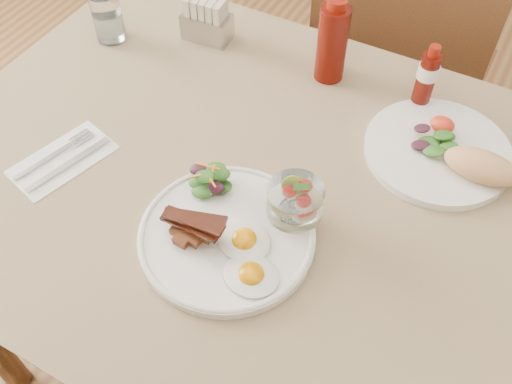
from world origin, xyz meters
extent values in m
plane|color=brown|center=(0.00, 0.00, 0.00)|extent=(5.00, 5.00, 0.00)
cylinder|color=brown|center=(-0.59, 0.36, 0.35)|extent=(0.06, 0.06, 0.71)
cube|color=brown|center=(0.00, 0.00, 0.73)|extent=(1.30, 0.85, 0.04)
cube|color=#8B7355|center=(0.00, 0.00, 0.75)|extent=(1.33, 0.88, 0.00)
cylinder|color=brown|center=(-0.18, 0.57, 0.23)|extent=(0.04, 0.04, 0.45)
cylinder|color=brown|center=(0.18, 0.57, 0.23)|extent=(0.04, 0.04, 0.45)
cylinder|color=brown|center=(-0.18, 0.93, 0.23)|extent=(0.04, 0.04, 0.45)
cylinder|color=brown|center=(0.18, 0.93, 0.23)|extent=(0.04, 0.04, 0.45)
cube|color=brown|center=(0.00, 0.75, 0.47)|extent=(0.42, 0.42, 0.03)
cube|color=brown|center=(0.00, 0.55, 0.70)|extent=(0.42, 0.03, 0.46)
cylinder|color=white|center=(-0.05, -0.14, 0.76)|extent=(0.28, 0.28, 0.02)
ellipsoid|color=white|center=(0.02, -0.19, 0.77)|extent=(0.10, 0.09, 0.01)
ellipsoid|color=orange|center=(0.02, -0.19, 0.78)|extent=(0.04, 0.04, 0.02)
ellipsoid|color=white|center=(-0.02, -0.14, 0.77)|extent=(0.10, 0.09, 0.01)
ellipsoid|color=orange|center=(-0.02, -0.14, 0.78)|extent=(0.04, 0.04, 0.02)
cube|color=brown|center=(-0.10, -0.16, 0.78)|extent=(0.03, 0.03, 0.02)
cube|color=brown|center=(-0.08, -0.18, 0.78)|extent=(0.03, 0.03, 0.02)
cube|color=brown|center=(-0.11, -0.17, 0.78)|extent=(0.02, 0.02, 0.02)
cube|color=brown|center=(-0.07, -0.16, 0.78)|extent=(0.03, 0.03, 0.02)
cube|color=brown|center=(-0.10, -0.18, 0.78)|extent=(0.03, 0.03, 0.02)
cube|color=brown|center=(-0.11, -0.15, 0.78)|extent=(0.02, 0.02, 0.02)
cube|color=brown|center=(-0.08, -0.17, 0.79)|extent=(0.03, 0.03, 0.02)
cube|color=brown|center=(-0.10, -0.17, 0.79)|extent=(0.02, 0.02, 0.02)
cube|color=brown|center=(-0.08, -0.16, 0.79)|extent=(0.03, 0.03, 0.02)
cube|color=#45170B|center=(-0.09, -0.16, 0.80)|extent=(0.10, 0.03, 0.01)
cube|color=#45170B|center=(-0.09, -0.17, 0.80)|extent=(0.10, 0.02, 0.01)
cube|color=#45170B|center=(-0.09, -0.16, 0.81)|extent=(0.10, 0.04, 0.01)
cube|color=#45170B|center=(-0.09, -0.17, 0.81)|extent=(0.10, 0.02, 0.01)
ellipsoid|color=#275216|center=(-0.12, -0.07, 0.77)|extent=(0.05, 0.04, 0.01)
ellipsoid|color=#275216|center=(-0.10, -0.06, 0.78)|extent=(0.04, 0.04, 0.01)
ellipsoid|color=#310F1D|center=(-0.13, -0.05, 0.78)|extent=(0.04, 0.03, 0.01)
ellipsoid|color=#275216|center=(-0.12, -0.09, 0.78)|extent=(0.05, 0.04, 0.01)
ellipsoid|color=#275216|center=(-0.13, -0.08, 0.79)|extent=(0.04, 0.03, 0.01)
ellipsoid|color=#310F1D|center=(-0.10, -0.08, 0.79)|extent=(0.04, 0.03, 0.01)
ellipsoid|color=#275216|center=(-0.12, -0.05, 0.79)|extent=(0.04, 0.04, 0.01)
ellipsoid|color=#275216|center=(-0.10, -0.06, 0.80)|extent=(0.04, 0.03, 0.01)
ellipsoid|color=#310F1D|center=(-0.14, -0.07, 0.80)|extent=(0.03, 0.03, 0.01)
ellipsoid|color=#275216|center=(-0.12, -0.08, 0.80)|extent=(0.04, 0.03, 0.01)
cylinder|color=orange|center=(-0.11, -0.07, 0.81)|extent=(0.02, 0.04, 0.01)
cylinder|color=orange|center=(-0.13, -0.06, 0.81)|extent=(0.04, 0.01, 0.01)
cylinder|color=orange|center=(-0.11, -0.08, 0.81)|extent=(0.04, 0.03, 0.01)
cylinder|color=orange|center=(-0.13, -0.08, 0.81)|extent=(0.03, 0.03, 0.01)
cylinder|color=white|center=(0.03, -0.06, 0.77)|extent=(0.05, 0.05, 0.01)
cylinder|color=white|center=(0.03, -0.06, 0.79)|extent=(0.02, 0.02, 0.02)
cylinder|color=white|center=(0.03, -0.06, 0.82)|extent=(0.09, 0.09, 0.05)
cylinder|color=#F9F1B0|center=(0.02, -0.06, 0.81)|extent=(0.02, 0.02, 0.01)
cylinder|color=#F9F1B0|center=(0.05, -0.07, 0.81)|extent=(0.02, 0.02, 0.01)
cylinder|color=#F9F1B0|center=(0.04, -0.05, 0.82)|extent=(0.02, 0.02, 0.01)
cylinder|color=#76A733|center=(0.02, -0.05, 0.83)|extent=(0.04, 0.04, 0.01)
cone|color=red|center=(0.05, -0.07, 0.84)|extent=(0.02, 0.02, 0.03)
cone|color=red|center=(0.02, -0.07, 0.84)|extent=(0.02, 0.02, 0.03)
cone|color=red|center=(0.04, -0.05, 0.84)|extent=(0.02, 0.02, 0.03)
ellipsoid|color=#2F7028|center=(0.04, -0.06, 0.85)|extent=(0.02, 0.01, 0.00)
ellipsoid|color=#2F7028|center=(0.05, -0.06, 0.86)|extent=(0.02, 0.01, 0.00)
cylinder|color=white|center=(0.19, 0.20, 0.76)|extent=(0.26, 0.26, 0.02)
ellipsoid|color=#275216|center=(0.17, 0.20, 0.77)|extent=(0.04, 0.03, 0.01)
ellipsoid|color=#275216|center=(0.19, 0.22, 0.78)|extent=(0.04, 0.03, 0.01)
ellipsoid|color=#310F1D|center=(0.16, 0.18, 0.78)|extent=(0.04, 0.03, 0.01)
ellipsoid|color=#275216|center=(0.19, 0.17, 0.78)|extent=(0.04, 0.03, 0.01)
ellipsoid|color=#275216|center=(0.21, 0.20, 0.78)|extent=(0.03, 0.02, 0.01)
ellipsoid|color=#310F1D|center=(0.15, 0.21, 0.79)|extent=(0.03, 0.02, 0.01)
ellipsoid|color=#275216|center=(0.19, 0.21, 0.79)|extent=(0.04, 0.03, 0.01)
ellipsoid|color=red|center=(0.18, 0.24, 0.78)|extent=(0.04, 0.04, 0.03)
ellipsoid|color=tan|center=(0.27, 0.17, 0.79)|extent=(0.13, 0.07, 0.05)
cylinder|color=#500A04|center=(-0.07, 0.31, 0.83)|extent=(0.08, 0.08, 0.16)
cylinder|color=maroon|center=(-0.07, 0.31, 0.92)|extent=(0.05, 0.05, 0.02)
cylinder|color=#500A04|center=(0.12, 0.31, 0.81)|extent=(0.04, 0.04, 0.12)
cylinder|color=white|center=(0.12, 0.31, 0.84)|extent=(0.05, 0.05, 0.03)
cylinder|color=maroon|center=(0.12, 0.31, 0.88)|extent=(0.02, 0.02, 0.02)
cube|color=#AFAFB3|center=(-0.35, 0.30, 0.78)|extent=(0.11, 0.06, 0.06)
cube|color=#C5B28B|center=(-0.38, 0.30, 0.81)|extent=(0.02, 0.05, 0.06)
cube|color=#C5B28B|center=(-0.36, 0.30, 0.81)|extent=(0.02, 0.05, 0.06)
cube|color=#C5B28B|center=(-0.35, 0.30, 0.81)|extent=(0.02, 0.05, 0.06)
cube|color=#C5B28B|center=(-0.33, 0.30, 0.81)|extent=(0.02, 0.05, 0.06)
cube|color=#C5B28B|center=(-0.31, 0.30, 0.81)|extent=(0.02, 0.05, 0.06)
cylinder|color=white|center=(-0.53, 0.20, 0.81)|extent=(0.06, 0.06, 0.11)
cylinder|color=silver|center=(-0.53, 0.20, 0.78)|extent=(0.05, 0.05, 0.06)
cube|color=white|center=(-0.39, -0.13, 0.75)|extent=(0.14, 0.20, 0.00)
cube|color=#AFAFB3|center=(-0.37, -0.13, 0.76)|extent=(0.06, 0.17, 0.00)
cube|color=#AFAFB3|center=(-0.41, -0.15, 0.76)|extent=(0.04, 0.11, 0.00)
cube|color=#AFAFB3|center=(-0.40, -0.07, 0.76)|extent=(0.01, 0.04, 0.00)
cube|color=#AFAFB3|center=(-0.40, -0.07, 0.76)|extent=(0.01, 0.04, 0.00)
cube|color=#AFAFB3|center=(-0.39, -0.07, 0.76)|extent=(0.01, 0.04, 0.00)
cube|color=#AFAFB3|center=(-0.38, -0.07, 0.76)|extent=(0.01, 0.04, 0.00)
camera|label=1|loc=(0.23, -0.56, 1.50)|focal=40.00mm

